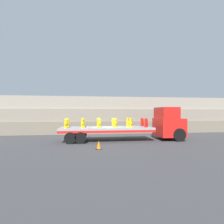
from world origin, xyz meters
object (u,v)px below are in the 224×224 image
at_px(fire_hydrant_yellow_near_2, 99,123).
at_px(fire_hydrant_yellow_near_4, 131,123).
at_px(flatbed_trailer, 100,130).
at_px(fire_hydrant_yellow_near_0, 66,123).
at_px(fire_hydrant_yellow_far_3, 113,122).
at_px(fire_hydrant_red_near_5, 146,123).
at_px(fire_hydrant_yellow_far_2, 98,122).
at_px(traffic_cone, 99,145).
at_px(fire_hydrant_yellow_far_4, 128,122).
at_px(fire_hydrant_red_far_5, 142,122).
at_px(fire_hydrant_yellow_far_1, 83,123).
at_px(fire_hydrant_yellow_far_0, 68,123).
at_px(fire_hydrant_yellow_near_3, 115,123).
at_px(truck_cab, 169,124).
at_px(fire_hydrant_yellow_near_1, 83,123).

relative_size(fire_hydrant_yellow_near_2, fire_hydrant_yellow_near_4, 1.00).
bearing_deg(flatbed_trailer, fire_hydrant_yellow_near_0, -168.98).
relative_size(fire_hydrant_yellow_far_3, fire_hydrant_red_near_5, 1.00).
bearing_deg(fire_hydrant_red_near_5, fire_hydrant_yellow_far_2, 164.78).
bearing_deg(traffic_cone, fire_hydrant_yellow_far_2, 87.10).
bearing_deg(fire_hydrant_yellow_far_4, fire_hydrant_red_far_5, 0.00).
bearing_deg(fire_hydrant_yellow_near_0, flatbed_trailer, 11.02).
height_order(flatbed_trailer, fire_hydrant_red_near_5, fire_hydrant_red_near_5).
xyz_separation_m(fire_hydrant_yellow_far_2, fire_hydrant_red_near_5, (4.17, -1.13, 0.00)).
bearing_deg(fire_hydrant_yellow_far_1, fire_hydrant_yellow_near_2, -39.23).
bearing_deg(fire_hydrant_yellow_near_4, fire_hydrant_yellow_far_2, 157.79).
xyz_separation_m(flatbed_trailer, fire_hydrant_yellow_near_0, (-2.91, -0.57, 0.63)).
xyz_separation_m(fire_hydrant_yellow_far_0, fire_hydrant_yellow_near_3, (4.17, -1.13, 0.00)).
bearing_deg(truck_cab, fire_hydrant_yellow_far_4, 171.54).
xyz_separation_m(truck_cab, fire_hydrant_red_near_5, (-2.42, -0.57, 0.13)).
xyz_separation_m(fire_hydrant_yellow_far_2, fire_hydrant_yellow_near_3, (1.39, -1.13, 0.00)).
relative_size(fire_hydrant_yellow_near_0, fire_hydrant_yellow_far_4, 1.00).
height_order(truck_cab, fire_hydrant_yellow_far_1, truck_cab).
height_order(fire_hydrant_red_near_5, fire_hydrant_red_far_5, same).
distance_m(fire_hydrant_yellow_near_2, fire_hydrant_red_near_5, 4.17).
distance_m(truck_cab, fire_hydrant_red_far_5, 2.49).
relative_size(flatbed_trailer, fire_hydrant_yellow_far_2, 10.00).
relative_size(fire_hydrant_yellow_near_0, fire_hydrant_yellow_near_4, 1.00).
xyz_separation_m(fire_hydrant_yellow_far_0, fire_hydrant_yellow_far_4, (5.55, 0.00, 0.00)).
relative_size(flatbed_trailer, fire_hydrant_yellow_near_4, 10.00).
height_order(fire_hydrant_yellow_far_0, fire_hydrant_red_far_5, same).
xyz_separation_m(truck_cab, fire_hydrant_yellow_far_2, (-6.59, 0.57, 0.13)).
bearing_deg(fire_hydrant_yellow_far_4, truck_cab, -8.46).
height_order(fire_hydrant_yellow_near_0, fire_hydrant_yellow_far_0, same).
xyz_separation_m(fire_hydrant_yellow_far_4, fire_hydrant_red_near_5, (1.39, -1.13, 0.00)).
height_order(fire_hydrant_yellow_far_3, fire_hydrant_yellow_near_4, same).
height_order(fire_hydrant_yellow_far_1, fire_hydrant_yellow_far_2, same).
distance_m(fire_hydrant_yellow_far_0, fire_hydrant_yellow_far_3, 4.17).
xyz_separation_m(fire_hydrant_yellow_near_4, traffic_cone, (-2.98, -2.95, -1.33)).
bearing_deg(truck_cab, fire_hydrant_yellow_far_0, 176.54).
distance_m(fire_hydrant_yellow_near_1, fire_hydrant_yellow_far_3, 3.00).
bearing_deg(fire_hydrant_yellow_near_4, traffic_cone, -135.31).
bearing_deg(flatbed_trailer, fire_hydrant_yellow_near_1, -159.59).
bearing_deg(fire_hydrant_yellow_near_3, fire_hydrant_red_far_5, 22.21).
xyz_separation_m(fire_hydrant_yellow_near_3, fire_hydrant_red_far_5, (2.78, 1.13, 0.00)).
bearing_deg(fire_hydrant_yellow_far_4, fire_hydrant_yellow_near_1, -164.78).
bearing_deg(fire_hydrant_yellow_far_3, fire_hydrant_red_near_5, -22.21).
bearing_deg(fire_hydrant_yellow_near_4, fire_hydrant_yellow_far_4, 90.00).
distance_m(flatbed_trailer, fire_hydrant_yellow_near_3, 1.51).
relative_size(fire_hydrant_yellow_far_0, fire_hydrant_red_far_5, 1.00).
bearing_deg(fire_hydrant_yellow_far_0, fire_hydrant_yellow_near_0, -90.00).
relative_size(fire_hydrant_yellow_far_0, fire_hydrant_yellow_far_2, 1.00).
height_order(flatbed_trailer, fire_hydrant_red_far_5, fire_hydrant_red_far_5).
bearing_deg(fire_hydrant_yellow_near_3, fire_hydrant_red_near_5, 0.00).
bearing_deg(fire_hydrant_yellow_near_3, fire_hydrant_yellow_far_3, 90.00).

